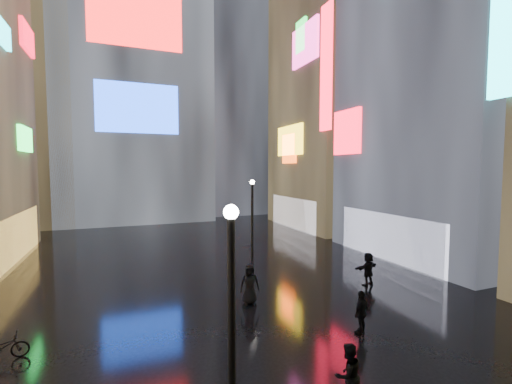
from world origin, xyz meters
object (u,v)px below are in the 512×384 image
lamp_near (232,317)px  lamp_far (252,216)px  bicycle (0,348)px  pedestrian_3 (361,312)px

lamp_near → lamp_far: bearing=67.4°
lamp_near → bicycle: lamp_near is taller
lamp_near → lamp_far: (5.63, 13.54, 0.00)m
lamp_far → pedestrian_3: (0.26, -10.20, -2.16)m
lamp_near → bicycle: 8.54m
lamp_near → pedestrian_3: 7.10m
bicycle → pedestrian_3: bearing=-107.0°
pedestrian_3 → bicycle: pedestrian_3 is taller
lamp_far → bicycle: lamp_far is taller
lamp_far → pedestrian_3: lamp_far is taller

